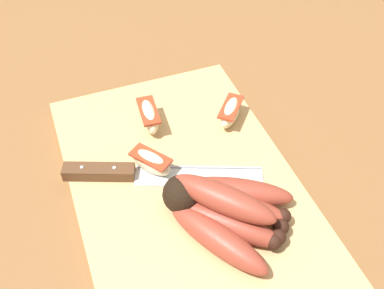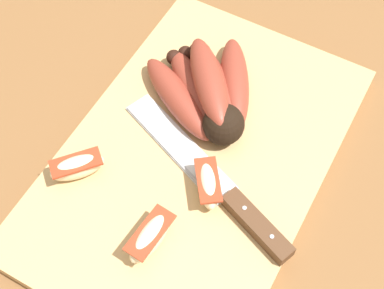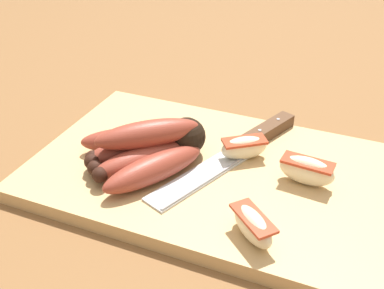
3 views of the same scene
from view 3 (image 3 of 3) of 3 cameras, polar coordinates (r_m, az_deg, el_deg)
The scene contains 7 objects.
ground_plane at distance 0.63m, azimuth 3.38°, elevation -5.03°, with size 6.00×6.00×0.00m, color brown.
cutting_board at distance 0.64m, azimuth 2.06°, elevation -3.38°, with size 0.47×0.30×0.02m, color tan.
banana_bunch at distance 0.63m, azimuth -5.28°, elevation -0.47°, with size 0.18×0.18×0.07m.
chefs_knife at distance 0.67m, azimuth 6.78°, elevation 0.03°, with size 0.13×0.27×0.02m.
apple_wedge_near at distance 0.61m, azimuth 13.68°, elevation -3.03°, with size 0.07×0.03×0.04m.
apple_wedge_middle at distance 0.52m, azimuth 7.34°, elevation -9.65°, with size 0.07×0.06×0.03m.
apple_wedge_far at distance 0.64m, azimuth 6.31°, elevation -0.33°, with size 0.07×0.06×0.03m.
Camera 3 is at (-0.16, 0.48, 0.38)m, focal length 44.17 mm.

